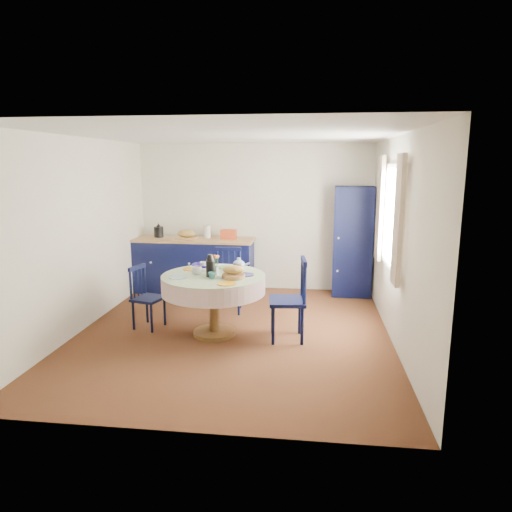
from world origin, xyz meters
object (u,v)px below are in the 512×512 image
at_px(mug_d, 203,265).
at_px(chair_left, 146,297).
at_px(pantry_cabinet, 353,242).
at_px(mug_c, 237,267).
at_px(chair_far, 228,280).
at_px(mug_b, 212,275).
at_px(cobalt_bowl, 202,266).
at_px(chair_right, 291,299).
at_px(mug_a, 197,271).
at_px(dining_table, 214,284).
at_px(kitchen_counter, 194,264).

bearing_deg(mug_d, chair_left, -165.32).
xyz_separation_m(pantry_cabinet, mug_c, (-1.63, -1.82, -0.06)).
bearing_deg(chair_left, pantry_cabinet, -40.42).
bearing_deg(mug_c, chair_left, -175.93).
bearing_deg(mug_d, chair_far, 70.52).
bearing_deg(mug_b, cobalt_bowl, 115.44).
height_order(chair_right, mug_c, chair_right).
bearing_deg(mug_a, chair_right, -1.41).
height_order(pantry_cabinet, chair_left, pantry_cabinet).
bearing_deg(dining_table, cobalt_bowl, 125.81).
relative_size(mug_b, mug_d, 0.98).
distance_m(mug_a, cobalt_bowl, 0.32).
distance_m(pantry_cabinet, chair_right, 2.33).
bearing_deg(chair_left, mug_a, -87.20).
xyz_separation_m(dining_table, mug_d, (-0.22, 0.36, 0.17)).
relative_size(chair_far, mug_d, 10.34).
relative_size(chair_left, chair_right, 0.81).
bearing_deg(kitchen_counter, pantry_cabinet, 2.93).
bearing_deg(chair_left, cobalt_bowl, -62.53).
height_order(kitchen_counter, cobalt_bowl, kitchen_counter).
bearing_deg(chair_far, mug_d, -115.01).
xyz_separation_m(mug_a, cobalt_bowl, (-0.01, 0.32, -0.02)).
bearing_deg(pantry_cabinet, kitchen_counter, -175.28).
height_order(pantry_cabinet, cobalt_bowl, pantry_cabinet).
relative_size(pantry_cabinet, chair_right, 1.75).
bearing_deg(mug_c, cobalt_bowl, 172.28).
bearing_deg(chair_far, dining_table, -95.23).
relative_size(mug_a, mug_d, 1.44).
distance_m(mug_a, mug_d, 0.37).
xyz_separation_m(chair_right, mug_c, (-0.71, 0.29, 0.32)).
distance_m(dining_table, mug_d, 0.45).
distance_m(kitchen_counter, mug_b, 2.34).
height_order(kitchen_counter, mug_c, kitchen_counter).
bearing_deg(chair_far, chair_right, -51.62).
relative_size(chair_left, mug_b, 9.31).
bearing_deg(cobalt_bowl, chair_right, -16.47).
bearing_deg(chair_right, chair_left, -101.84).
height_order(kitchen_counter, pantry_cabinet, pantry_cabinet).
relative_size(chair_left, chair_far, 0.89).
height_order(kitchen_counter, mug_b, kitchen_counter).
bearing_deg(mug_a, pantry_cabinet, 44.65).
xyz_separation_m(pantry_cabinet, chair_far, (-1.89, -1.10, -0.42)).
height_order(chair_right, cobalt_bowl, chair_right).
distance_m(dining_table, mug_b, 0.26).
height_order(mug_a, mug_b, mug_a).
distance_m(kitchen_counter, mug_c, 2.04).
xyz_separation_m(dining_table, chair_left, (-0.96, 0.16, -0.24)).
distance_m(dining_table, cobalt_bowl, 0.42).
distance_m(chair_far, mug_a, 1.07).
bearing_deg(chair_left, mug_d, -59.55).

